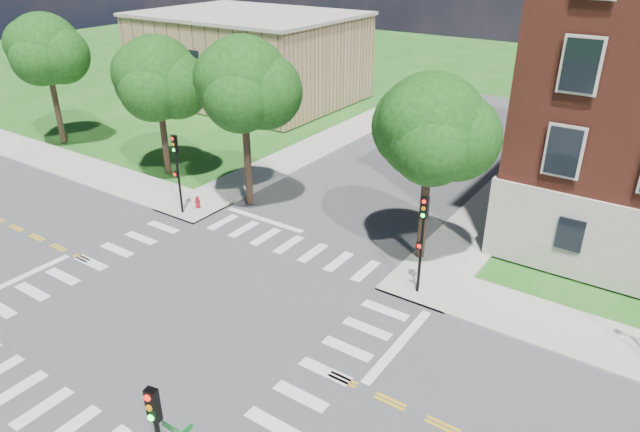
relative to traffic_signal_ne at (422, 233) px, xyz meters
The scene contains 15 objects.
ground 10.84m from the traffic_signal_ne, 138.62° to the right, with size 160.00×160.00×0.00m, color #1E5518.
road_ew 10.84m from the traffic_signal_ne, 138.62° to the right, with size 90.00×12.00×0.01m, color #3D3D3F.
road_ns 10.84m from the traffic_signal_ne, 138.62° to the right, with size 12.00×90.00×0.01m, color #3D3D3F.
sidewalk_ne 11.84m from the traffic_signal_ne, 48.28° to the left, with size 34.00×34.00×0.12m.
sidewalk_nw 24.87m from the traffic_signal_ne, 159.78° to the left, with size 34.00×34.00×0.12m.
crosswalk_east 7.57m from the traffic_signal_ne, 94.78° to the right, with size 2.20×10.20×0.02m, color silver, non-canonical shape.
stop_bar_east 5.10m from the traffic_signal_ne, 75.05° to the right, with size 0.40×5.50×0.00m, color silver.
secondary_building 37.73m from the traffic_signal_ne, 142.13° to the left, with size 20.40×15.40×8.30m.
tree_a 33.34m from the traffic_signal_ne, behind, with size 5.35×5.35×9.98m.
tree_b 21.51m from the traffic_signal_ne, 169.76° to the left, with size 5.50×5.50×9.36m.
tree_c 13.96m from the traffic_signal_ne, 166.22° to the left, with size 5.39×5.39×10.11m.
tree_d 5.07m from the traffic_signal_ne, 113.32° to the left, with size 5.14×5.14×9.47m.
traffic_signal_ne is the anchor object (origin of this frame).
traffic_signal_nw 15.34m from the traffic_signal_ne, behind, with size 0.35×0.39×4.80m.
fire_hydrant 15.31m from the traffic_signal_ne, behind, with size 0.35×0.35×0.75m.
Camera 1 is at (16.58, -14.13, 14.94)m, focal length 32.00 mm.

